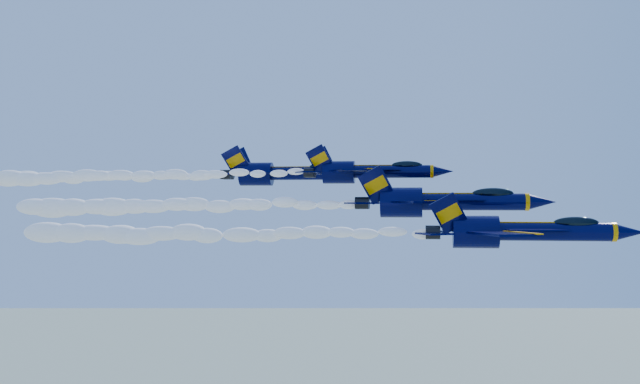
# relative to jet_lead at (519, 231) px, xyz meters

# --- Properties ---
(jet_lead) EXTENTS (18.23, 14.96, 6.78)m
(jet_lead) POSITION_rel_jet_lead_xyz_m (0.00, 0.00, 0.00)
(jet_lead) COLOR black
(smoke_trail_jet_lead) EXTENTS (37.08, 2.03, 1.83)m
(smoke_trail_jet_lead) POSITION_rel_jet_lead_xyz_m (-26.34, 0.00, -0.41)
(smoke_trail_jet_lead) COLOR white
(jet_second) EXTENTS (19.90, 16.32, 7.40)m
(jet_second) POSITION_rel_jet_lead_xyz_m (-6.30, 10.26, 2.52)
(jet_second) COLOR black
(smoke_trail_jet_second) EXTENTS (37.08, 2.22, 2.00)m
(smoke_trail_jet_second) POSITION_rel_jet_lead_xyz_m (-33.34, 10.26, 2.09)
(smoke_trail_jet_second) COLOR white
(jet_third) EXTENTS (16.21, 13.30, 6.02)m
(jet_third) POSITION_rel_jet_lead_xyz_m (-13.98, 15.11, 5.80)
(jet_third) COLOR black
(smoke_trail_jet_third) EXTENTS (37.08, 1.81, 1.63)m
(smoke_trail_jet_third) POSITION_rel_jet_lead_xyz_m (-39.45, 15.11, 5.40)
(smoke_trail_jet_third) COLOR white
(jet_fourth) EXTENTS (18.43, 15.12, 6.85)m
(jet_fourth) POSITION_rel_jet_lead_xyz_m (-24.50, 22.26, 5.94)
(jet_fourth) COLOR black
(smoke_trail_jet_fourth) EXTENTS (37.08, 2.05, 1.85)m
(smoke_trail_jet_fourth) POSITION_rel_jet_lead_xyz_m (-50.92, 22.26, 5.52)
(smoke_trail_jet_fourth) COLOR white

